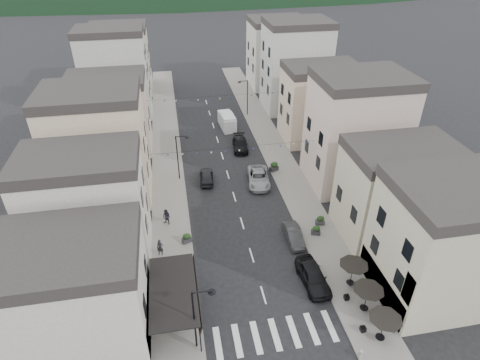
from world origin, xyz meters
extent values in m
plane|color=black|center=(0.00, 0.00, 0.00)|extent=(700.00, 700.00, 0.00)
cube|color=slate|center=(-7.50, 32.00, 0.06)|extent=(4.00, 76.00, 0.12)
cube|color=slate|center=(7.50, 32.00, 0.06)|extent=(4.00, 76.00, 0.12)
cube|color=#BAB4AB|center=(-15.50, 5.00, 4.00)|extent=(12.00, 8.00, 8.00)
cube|color=#B3A98E|center=(14.50, 4.00, 5.00)|extent=(10.00, 8.00, 10.00)
cube|color=black|center=(-7.50, 5.00, 3.20)|extent=(3.60, 7.50, 0.15)
cube|color=black|center=(-5.70, 5.00, 2.70)|extent=(0.34, 7.50, 0.99)
cylinder|color=black|center=(-5.80, 1.50, 1.60)|extent=(0.10, 0.10, 3.20)
cylinder|color=black|center=(-5.80, 8.50, 1.60)|extent=(0.10, 0.10, 3.20)
cube|color=#BAB4AB|center=(-14.50, 14.00, 5.00)|extent=(10.00, 7.00, 10.00)
cube|color=#262323|center=(-14.50, 14.00, 10.50)|extent=(10.20, 7.14, 1.00)
cube|color=#C2AA91|center=(-14.50, 24.00, 6.00)|extent=(10.00, 8.00, 12.00)
cube|color=#262323|center=(-14.50, 24.00, 12.50)|extent=(10.20, 8.16, 1.00)
cube|color=#BFA79B|center=(-14.50, 36.00, 4.75)|extent=(10.00, 8.00, 9.50)
cube|color=#262323|center=(-14.50, 36.00, 10.00)|extent=(10.20, 8.16, 1.00)
cube|color=#A5A4A0|center=(-14.50, 48.00, 6.50)|extent=(10.00, 7.00, 13.00)
cube|color=#262323|center=(-14.50, 48.00, 13.50)|extent=(10.20, 7.14, 1.00)
cube|color=#B3A98E|center=(-14.50, 60.00, 5.50)|extent=(10.00, 9.00, 11.00)
cube|color=#262323|center=(-14.50, 60.00, 11.50)|extent=(10.20, 9.18, 1.00)
cube|color=#B3A98E|center=(14.50, 12.00, 4.50)|extent=(10.00, 7.00, 9.00)
cube|color=#262323|center=(14.50, 12.00, 9.50)|extent=(10.20, 7.14, 1.00)
cube|color=#BFA79B|center=(14.50, 22.00, 6.25)|extent=(10.00, 8.00, 12.50)
cube|color=#262323|center=(14.50, 22.00, 13.00)|extent=(10.20, 8.16, 1.00)
cube|color=#C2AA91|center=(14.50, 34.00, 5.00)|extent=(10.00, 7.00, 10.00)
cube|color=#262323|center=(14.50, 34.00, 10.50)|extent=(10.20, 7.14, 1.00)
cube|color=#A5A4A0|center=(14.50, 46.00, 6.75)|extent=(10.00, 8.00, 13.50)
cube|color=#262323|center=(14.50, 46.00, 14.00)|extent=(10.20, 8.16, 1.00)
cube|color=#BAB4AB|center=(14.50, 58.00, 5.75)|extent=(10.00, 9.00, 11.50)
cube|color=#262323|center=(14.50, 58.00, 12.00)|extent=(10.20, 9.18, 1.00)
cylinder|color=black|center=(7.70, 0.00, 1.27)|extent=(0.06, 0.06, 2.30)
cone|color=black|center=(7.70, 0.00, 2.37)|extent=(2.50, 2.50, 0.55)
cylinder|color=black|center=(7.70, 0.00, 0.49)|extent=(0.70, 0.70, 0.04)
cylinder|color=black|center=(7.70, 2.80, 1.27)|extent=(0.06, 0.06, 2.30)
cone|color=black|center=(7.70, 2.80, 2.37)|extent=(2.50, 2.50, 0.55)
cylinder|color=black|center=(7.70, 2.80, 0.49)|extent=(0.70, 0.70, 0.04)
cylinder|color=black|center=(7.70, 5.60, 1.27)|extent=(0.06, 0.06, 2.30)
cone|color=black|center=(7.70, 5.60, 2.37)|extent=(2.50, 2.50, 0.55)
cylinder|color=black|center=(7.70, 5.60, 0.49)|extent=(0.70, 0.70, 0.04)
cylinder|color=black|center=(-6.10, 2.00, 3.00)|extent=(0.14, 0.14, 6.00)
cylinder|color=black|center=(-5.40, 2.00, 5.90)|extent=(1.40, 0.10, 0.10)
cylinder|color=black|center=(-4.75, 2.00, 5.75)|extent=(0.56, 0.56, 0.08)
cylinder|color=black|center=(-6.10, 26.00, 3.00)|extent=(0.14, 0.14, 6.00)
cylinder|color=black|center=(-5.40, 26.00, 5.90)|extent=(1.40, 0.10, 0.10)
cylinder|color=black|center=(-4.75, 26.00, 5.75)|extent=(0.56, 0.56, 0.08)
cylinder|color=black|center=(6.10, 44.00, 3.00)|extent=(0.14, 0.14, 6.00)
cylinder|color=black|center=(5.40, 44.00, 5.90)|extent=(1.40, 0.10, 0.10)
cylinder|color=black|center=(4.75, 44.00, 5.75)|extent=(0.56, 0.56, 0.08)
cylinder|color=gray|center=(-5.70, 6.00, 0.42)|extent=(0.26, 0.26, 0.60)
cylinder|color=gray|center=(-5.70, 9.00, 0.42)|extent=(0.26, 0.26, 0.60)
cylinder|color=gray|center=(5.70, 8.00, 0.42)|extent=(0.26, 0.26, 0.60)
cylinder|color=gray|center=(5.70, -1.00, 0.42)|extent=(0.26, 0.26, 0.60)
cylinder|color=black|center=(0.00, 22.00, 6.00)|extent=(19.00, 0.02, 0.02)
cone|color=beige|center=(-8.71, 22.00, 5.81)|extent=(0.28, 0.28, 0.24)
cone|color=navy|center=(-7.12, 22.00, 5.73)|extent=(0.28, 0.28, 0.24)
cone|color=beige|center=(-5.54, 22.00, 5.65)|extent=(0.28, 0.28, 0.24)
cone|color=navy|center=(-3.96, 22.00, 5.58)|extent=(0.28, 0.28, 0.24)
cone|color=beige|center=(-2.38, 22.00, 5.54)|extent=(0.28, 0.28, 0.24)
cone|color=navy|center=(-0.79, 22.00, 5.51)|extent=(0.28, 0.28, 0.24)
cone|color=beige|center=(0.79, 22.00, 5.51)|extent=(0.28, 0.28, 0.24)
cone|color=navy|center=(2.38, 22.00, 5.54)|extent=(0.28, 0.28, 0.24)
cone|color=beige|center=(3.96, 22.00, 5.58)|extent=(0.28, 0.28, 0.24)
cone|color=navy|center=(5.54, 22.00, 5.65)|extent=(0.28, 0.28, 0.24)
cone|color=beige|center=(7.12, 22.00, 5.73)|extent=(0.28, 0.28, 0.24)
cone|color=navy|center=(8.71, 22.00, 5.81)|extent=(0.28, 0.28, 0.24)
cylinder|color=black|center=(0.00, 38.00, 6.00)|extent=(19.00, 0.02, 0.02)
cone|color=beige|center=(-8.71, 38.00, 5.81)|extent=(0.28, 0.28, 0.24)
cone|color=navy|center=(-7.12, 38.00, 5.73)|extent=(0.28, 0.28, 0.24)
cone|color=beige|center=(-5.54, 38.00, 5.65)|extent=(0.28, 0.28, 0.24)
cone|color=navy|center=(-3.96, 38.00, 5.58)|extent=(0.28, 0.28, 0.24)
cone|color=beige|center=(-2.38, 38.00, 5.54)|extent=(0.28, 0.28, 0.24)
cone|color=navy|center=(-0.79, 38.00, 5.51)|extent=(0.28, 0.28, 0.24)
cone|color=beige|center=(0.79, 38.00, 5.51)|extent=(0.28, 0.28, 0.24)
cone|color=navy|center=(2.38, 38.00, 5.54)|extent=(0.28, 0.28, 0.24)
cone|color=beige|center=(3.96, 38.00, 5.58)|extent=(0.28, 0.28, 0.24)
cone|color=navy|center=(5.54, 38.00, 5.65)|extent=(0.28, 0.28, 0.24)
cone|color=beige|center=(7.12, 38.00, 5.73)|extent=(0.28, 0.28, 0.24)
cone|color=navy|center=(8.71, 38.00, 5.81)|extent=(0.28, 0.28, 0.24)
imported|color=black|center=(4.60, 6.58, 0.85)|extent=(2.27, 5.07, 1.69)
imported|color=#2D2D2F|center=(4.60, 12.36, 0.67)|extent=(1.47, 4.09, 1.34)
imported|color=#919499|center=(3.43, 23.41, 0.77)|extent=(3.27, 5.84, 1.54)
imported|color=black|center=(2.80, 32.56, 0.72)|extent=(2.47, 5.12, 1.44)
imported|color=black|center=(-2.80, 24.95, 0.70)|extent=(1.98, 4.23, 1.40)
cube|color=silver|center=(2.06, 39.89, 1.02)|extent=(2.33, 5.04, 2.04)
cube|color=silver|center=(2.11, 39.28, 2.09)|extent=(2.15, 3.41, 0.51)
cylinder|color=black|center=(1.40, 37.99, 0.36)|extent=(0.31, 0.73, 0.71)
cylinder|color=black|center=(3.02, 38.13, 0.36)|extent=(0.31, 0.73, 0.71)
cylinder|color=black|center=(1.10, 41.65, 0.36)|extent=(0.31, 0.73, 0.71)
cylinder|color=black|center=(2.72, 41.79, 0.36)|extent=(0.31, 0.73, 0.71)
imported|color=black|center=(-8.60, 12.59, 0.98)|extent=(0.71, 0.54, 1.72)
imported|color=black|center=(-7.87, 17.17, 1.03)|extent=(1.12, 1.09, 1.83)
cube|color=#28282A|center=(-7.97, 7.47, 0.39)|extent=(1.16, 0.77, 0.54)
ellipsoid|color=black|center=(-7.97, 7.47, 0.98)|extent=(0.94, 0.60, 0.69)
cube|color=#2C2C2E|center=(-6.00, 13.91, 0.35)|extent=(1.06, 0.81, 0.47)
ellipsoid|color=black|center=(-6.00, 13.91, 0.87)|extent=(0.82, 0.52, 0.60)
cube|color=#2B2B2D|center=(7.07, 12.77, 0.35)|extent=(1.02, 0.73, 0.46)
ellipsoid|color=black|center=(7.07, 12.77, 0.86)|extent=(0.81, 0.52, 0.59)
cube|color=#323235|center=(8.05, 14.21, 0.36)|extent=(1.01, 0.66, 0.47)
ellipsoid|color=black|center=(8.05, 14.21, 0.87)|extent=(0.83, 0.53, 0.60)
cube|color=#29292C|center=(6.00, 25.76, 0.40)|extent=(1.27, 1.00, 0.56)
ellipsoid|color=black|center=(6.00, 25.76, 1.01)|extent=(0.98, 0.62, 0.71)
camera|label=1|loc=(-6.24, -16.97, 27.01)|focal=30.00mm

